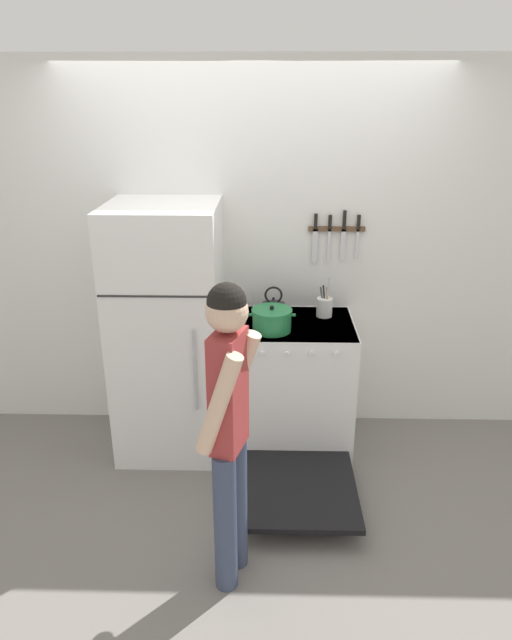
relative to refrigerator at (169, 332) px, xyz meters
name	(u,v)px	position (x,y,z in m)	size (l,w,h in m)	color
ground_plane	(253,417)	(0.55, 0.34, -0.85)	(14.00, 14.00, 0.00)	slate
wall_back	(253,255)	(0.55, 0.37, 0.43)	(10.00, 0.06, 2.55)	silver
refrigerator	(169,332)	(0.00, 0.00, 0.00)	(0.69, 0.71, 1.69)	white
stove_range	(296,388)	(0.85, -0.02, -0.39)	(0.75, 1.36, 0.91)	white
dutch_oven_pot	(272,320)	(0.68, -0.10, 0.14)	(0.30, 0.26, 0.17)	#237A42
tea_kettle	(274,307)	(0.69, 0.15, 0.13)	(0.19, 0.15, 0.21)	black
utensil_jar	(324,307)	(1.04, 0.16, 0.13)	(0.11, 0.11, 0.28)	silver
person	(229,423)	(0.48, -1.19, 0.06)	(0.31, 0.37, 1.58)	#38425B
wall_knife_strip	(336,229)	(1.11, 0.32, 0.62)	(0.38, 0.03, 0.35)	brown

